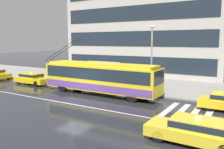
{
  "coord_description": "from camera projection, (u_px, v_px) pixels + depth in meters",
  "views": [
    {
      "loc": [
        12.82,
        -15.09,
        4.95
      ],
      "look_at": [
        1.82,
        3.25,
        1.92
      ],
      "focal_mm": 37.65,
      "sensor_mm": 36.0,
      "label": 1
    }
  ],
  "objects": [
    {
      "name": "pedestrian_approaching_curb",
      "position": [
        139.0,
        72.0,
        24.74
      ],
      "size": [
        1.35,
        1.35,
        1.91
      ],
      "color": "#29262C",
      "rests_on": "sidewalk_slab"
    },
    {
      "name": "crosswalk_stripe_edge_near",
      "position": [
        169.0,
        109.0,
        17.17
      ],
      "size": [
        0.44,
        4.4,
        0.01
      ],
      "primitive_type": "cube",
      "color": "beige",
      "rests_on": "ground_plane"
    },
    {
      "name": "crosswalk_stripe_inner_a",
      "position": [
        181.0,
        111.0,
        16.71
      ],
      "size": [
        0.44,
        4.4,
        0.01
      ],
      "primitive_type": "cube",
      "color": "beige",
      "rests_on": "ground_plane"
    },
    {
      "name": "taxi_oncoming_far",
      "position": [
        195.0,
        130.0,
        11.35
      ],
      "size": [
        4.57,
        1.81,
        1.39
      ],
      "color": "yellow",
      "rests_on": "ground_plane"
    },
    {
      "name": "office_tower_corner_left",
      "position": [
        151.0,
        6.0,
        37.25
      ],
      "size": [
        23.65,
        13.68,
        21.02
      ],
      "color": "#B7B2A8",
      "rests_on": "ground_plane"
    },
    {
      "name": "taxi_queued_behind_bus",
      "position": [
        32.0,
        78.0,
        27.26
      ],
      "size": [
        4.53,
        1.82,
        1.39
      ],
      "color": "yellow",
      "rests_on": "ground_plane"
    },
    {
      "name": "street_lamp",
      "position": [
        152.0,
        53.0,
        21.97
      ],
      "size": [
        0.6,
        0.32,
        6.29
      ],
      "color": "gray",
      "rests_on": "sidewalk_slab"
    },
    {
      "name": "lane_centre_line",
      "position": [
        65.0,
        103.0,
        19.01
      ],
      "size": [
        72.0,
        0.14,
        0.01
      ],
      "primitive_type": "cube",
      "color": "silver",
      "rests_on": "ground_plane"
    },
    {
      "name": "ground_plane",
      "position": [
        74.0,
        100.0,
        20.03
      ],
      "size": [
        160.0,
        160.0,
        0.0
      ],
      "primitive_type": "plane",
      "color": "#23252B"
    },
    {
      "name": "sidewalk_slab",
      "position": [
        126.0,
        82.0,
        28.21
      ],
      "size": [
        80.0,
        10.0,
        0.14
      ],
      "primitive_type": "cube",
      "color": "gray",
      "rests_on": "ground_plane"
    },
    {
      "name": "crosswalk_stripe_center",
      "position": [
        194.0,
        113.0,
        16.25
      ],
      "size": [
        0.44,
        4.4,
        0.01
      ],
      "primitive_type": "cube",
      "color": "beige",
      "rests_on": "ground_plane"
    },
    {
      "name": "pedestrian_at_shelter",
      "position": [
        126.0,
        73.0,
        24.19
      ],
      "size": [
        1.52,
        1.52,
        1.94
      ],
      "color": "black",
      "rests_on": "sidewalk_slab"
    },
    {
      "name": "bus_shelter",
      "position": [
        102.0,
        68.0,
        25.59
      ],
      "size": [
        4.0,
        1.6,
        2.59
      ],
      "color": "gray",
      "rests_on": "sidewalk_slab"
    },
    {
      "name": "trolleybus",
      "position": [
        100.0,
        77.0,
        22.06
      ],
      "size": [
        12.74,
        2.68,
        5.27
      ],
      "color": "yellow",
      "rests_on": "ground_plane"
    },
    {
      "name": "crosswalk_stripe_inner_b",
      "position": [
        208.0,
        115.0,
        15.79
      ],
      "size": [
        0.44,
        4.4,
        0.01
      ],
      "primitive_type": "cube",
      "color": "beige",
      "rests_on": "ground_plane"
    }
  ]
}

